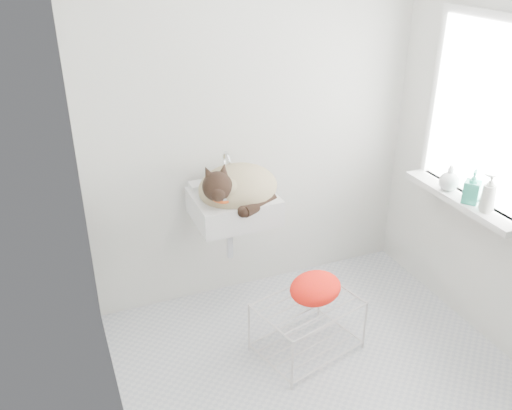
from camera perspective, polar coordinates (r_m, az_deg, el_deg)
name	(u,v)px	position (r m, az deg, el deg)	size (l,w,h in m)	color
floor	(320,372)	(3.30, 6.74, -16.92)	(2.20, 2.00, 0.02)	silver
back_wall	(255,114)	(3.46, -0.08, 9.51)	(2.20, 0.02, 2.50)	silver
right_wall	(512,142)	(3.28, 25.23, 5.99)	(0.02, 2.00, 2.50)	silver
left_wall	(96,212)	(2.30, -16.35, -0.68)	(0.02, 2.00, 2.50)	silver
window_glass	(487,114)	(3.37, 22.99, 8.73)	(0.01, 0.80, 1.00)	white
window_frame	(485,115)	(3.36, 22.81, 8.72)	(0.04, 0.90, 1.10)	white
windowsill	(461,199)	(3.50, 20.62, 0.55)	(0.16, 0.88, 0.04)	white
sink	(233,194)	(3.29, -2.38, 1.11)	(0.49, 0.43, 0.20)	white
faucet	(223,162)	(3.39, -3.46, 4.46)	(0.18, 0.13, 0.18)	silver
cat	(236,189)	(3.26, -2.11, 1.68)	(0.55, 0.49, 0.32)	tan
wire_rack	(307,329)	(3.34, 5.36, -12.78)	(0.57, 0.40, 0.34)	beige
towel	(315,294)	(3.25, 6.19, -9.22)	(0.34, 0.24, 0.14)	#F42E00
bottle_a	(485,211)	(3.35, 22.84, -0.62)	(0.07, 0.07, 0.19)	silver
bottle_b	(469,202)	(3.43, 21.42, 0.28)	(0.09, 0.09, 0.20)	teal
bottle_c	(448,189)	(3.56, 19.40, 1.54)	(0.12, 0.12, 0.16)	white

